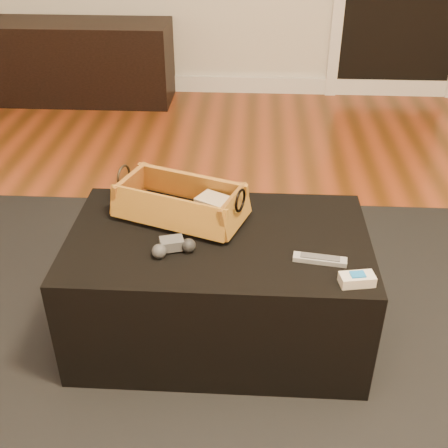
# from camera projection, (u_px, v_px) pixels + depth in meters

# --- Properties ---
(floor) EXTENTS (5.00, 5.50, 0.01)m
(floor) POSITION_uv_depth(u_px,v_px,m) (170.00, 344.00, 2.04)
(floor) COLOR brown
(floor) RESTS_ON ground
(baseboard) EXTENTS (5.00, 0.04, 0.12)m
(baseboard) POSITION_uv_depth(u_px,v_px,m) (219.00, 84.00, 4.31)
(baseboard) COLOR white
(baseboard) RESTS_ON floor
(media_cabinet) EXTENTS (1.42, 0.45, 0.56)m
(media_cabinet) POSITION_uv_depth(u_px,v_px,m) (73.00, 62.00, 4.06)
(media_cabinet) COLOR black
(media_cabinet) RESTS_ON floor
(area_rug) EXTENTS (2.60, 2.00, 0.01)m
(area_rug) POSITION_uv_depth(u_px,v_px,m) (218.00, 341.00, 2.04)
(area_rug) COLOR black
(area_rug) RESTS_ON floor
(ottoman) EXTENTS (1.00, 0.60, 0.42)m
(ottoman) POSITION_uv_depth(u_px,v_px,m) (219.00, 286.00, 1.97)
(ottoman) COLOR black
(ottoman) RESTS_ON area_rug
(tv_remote) EXTENTS (0.24, 0.11, 0.02)m
(tv_remote) POSITION_uv_depth(u_px,v_px,m) (173.00, 211.00, 1.94)
(tv_remote) COLOR black
(tv_remote) RESTS_ON wicker_basket
(cloth_bundle) EXTENTS (0.15, 0.13, 0.07)m
(cloth_bundle) POSITION_uv_depth(u_px,v_px,m) (216.00, 207.00, 1.92)
(cloth_bundle) COLOR tan
(cloth_bundle) RESTS_ON wicker_basket
(wicker_basket) EXTENTS (0.49, 0.37, 0.16)m
(wicker_basket) POSITION_uv_depth(u_px,v_px,m) (181.00, 204.00, 1.93)
(wicker_basket) COLOR #9E5B23
(wicker_basket) RESTS_ON ottoman
(game_controller) EXTENTS (0.15, 0.11, 0.05)m
(game_controller) POSITION_uv_depth(u_px,v_px,m) (173.00, 246.00, 1.76)
(game_controller) COLOR #404144
(game_controller) RESTS_ON ottoman
(silver_remote) EXTENTS (0.17, 0.06, 0.02)m
(silver_remote) POSITION_uv_depth(u_px,v_px,m) (320.00, 259.00, 1.73)
(silver_remote) COLOR #94959A
(silver_remote) RESTS_ON ottoman
(cream_gadget) EXTENTS (0.11, 0.07, 0.04)m
(cream_gadget) POSITION_uv_depth(u_px,v_px,m) (357.00, 279.00, 1.63)
(cream_gadget) COLOR beige
(cream_gadget) RESTS_ON ottoman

